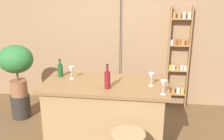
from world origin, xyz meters
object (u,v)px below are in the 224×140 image
(potted_plant, at_px, (16,63))
(wine_glass_left, at_px, (151,77))
(plant_stool, at_px, (21,106))
(bottle_spirits_clear, at_px, (60,70))
(wine_glass_center, at_px, (163,84))
(wine_glass_right, at_px, (71,70))
(spice_shelf, at_px, (178,57))
(bottle_soda_blue, at_px, (107,79))

(potted_plant, relative_size, wine_glass_left, 5.02)
(plant_stool, distance_m, bottle_spirits_clear, 1.36)
(wine_glass_center, bearing_deg, potted_plant, 155.99)
(plant_stool, relative_size, wine_glass_center, 2.35)
(wine_glass_right, bearing_deg, plant_stool, 149.47)
(wine_glass_center, bearing_deg, bottle_spirits_clear, 162.07)
(spice_shelf, distance_m, wine_glass_center, 1.81)
(potted_plant, bearing_deg, plant_stool, 0.00)
(spice_shelf, height_order, potted_plant, spice_shelf)
(bottle_spirits_clear, xyz_separation_m, wine_glass_center, (1.31, -0.42, 0.03))
(wine_glass_right, bearing_deg, spice_shelf, 43.76)
(potted_plant, relative_size, bottle_spirits_clear, 3.49)
(bottle_spirits_clear, height_order, wine_glass_right, bottle_spirits_clear)
(plant_stool, relative_size, wine_glass_left, 2.35)
(potted_plant, distance_m, bottle_spirits_clear, 1.07)
(wine_glass_left, distance_m, wine_glass_right, 1.01)
(potted_plant, xyz_separation_m, wine_glass_left, (2.08, -0.74, 0.14))
(wine_glass_left, bearing_deg, spice_shelf, 72.75)
(spice_shelf, distance_m, wine_glass_right, 2.06)
(wine_glass_center, height_order, wine_glass_right, same)
(bottle_spirits_clear, bearing_deg, plant_stool, 148.12)
(bottle_soda_blue, distance_m, wine_glass_left, 0.53)
(plant_stool, relative_size, bottle_soda_blue, 1.30)
(wine_glass_center, bearing_deg, wine_glass_right, 162.80)
(bottle_soda_blue, xyz_separation_m, wine_glass_right, (-0.50, 0.26, 0.00))
(bottle_spirits_clear, bearing_deg, wine_glass_left, -8.73)
(spice_shelf, relative_size, wine_glass_center, 10.83)
(wine_glass_center, bearing_deg, spice_shelf, 79.00)
(potted_plant, bearing_deg, wine_glass_center, -24.01)
(wine_glass_center, distance_m, wine_glass_right, 1.19)
(potted_plant, relative_size, wine_glass_right, 5.02)
(spice_shelf, xyz_separation_m, bottle_spirits_clear, (-1.65, -1.35, 0.14))
(spice_shelf, bearing_deg, bottle_spirits_clear, -140.75)
(plant_stool, distance_m, wine_glass_right, 1.52)
(spice_shelf, height_order, bottle_soda_blue, spice_shelf)
(bottle_spirits_clear, relative_size, wine_glass_right, 1.44)
(bottle_spirits_clear, xyz_separation_m, wine_glass_right, (0.17, -0.07, 0.03))
(bottle_spirits_clear, distance_m, wine_glass_center, 1.38)
(spice_shelf, bearing_deg, wine_glass_left, -107.25)
(bottle_soda_blue, bearing_deg, wine_glass_center, -8.02)
(wine_glass_center, relative_size, wine_glass_right, 1.00)
(spice_shelf, bearing_deg, bottle_soda_blue, -120.20)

